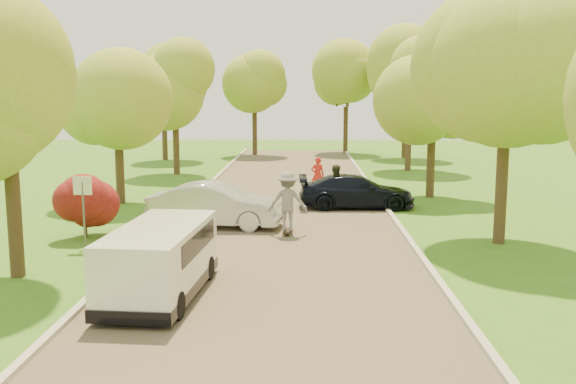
# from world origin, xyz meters

# --- Properties ---
(ground) EXTENTS (100.00, 100.00, 0.00)m
(ground) POSITION_xyz_m (0.00, 0.00, 0.00)
(ground) COLOR #356B19
(ground) RESTS_ON ground
(road) EXTENTS (8.00, 60.00, 0.01)m
(road) POSITION_xyz_m (0.00, 8.00, 0.01)
(road) COLOR #4C4438
(road) RESTS_ON ground
(curb_left) EXTENTS (0.18, 60.00, 0.12)m
(curb_left) POSITION_xyz_m (-4.05, 8.00, 0.06)
(curb_left) COLOR #B2AD9E
(curb_left) RESTS_ON ground
(curb_right) EXTENTS (0.18, 60.00, 0.12)m
(curb_right) POSITION_xyz_m (4.05, 8.00, 0.06)
(curb_right) COLOR #B2AD9E
(curb_right) RESTS_ON ground
(street_sign) EXTENTS (0.55, 0.06, 2.17)m
(street_sign) POSITION_xyz_m (-5.80, 4.00, 1.56)
(street_sign) COLOR #59595E
(street_sign) RESTS_ON ground
(red_shrub) EXTENTS (1.70, 1.70, 1.95)m
(red_shrub) POSITION_xyz_m (-6.30, 5.50, 1.10)
(red_shrub) COLOR #382619
(red_shrub) RESTS_ON ground
(tree_l_mida) EXTENTS (4.71, 4.60, 7.39)m
(tree_l_mida) POSITION_xyz_m (-6.30, 1.00, 5.17)
(tree_l_mida) COLOR #382619
(tree_l_mida) RESTS_ON ground
(tree_l_midb) EXTENTS (4.30, 4.20, 6.62)m
(tree_l_midb) POSITION_xyz_m (-6.81, 12.00, 4.59)
(tree_l_midb) COLOR #382619
(tree_l_midb) RESTS_ON ground
(tree_l_far) EXTENTS (4.92, 4.80, 7.79)m
(tree_l_far) POSITION_xyz_m (-6.39, 22.00, 5.47)
(tree_l_far) COLOR #382619
(tree_l_far) RESTS_ON ground
(tree_r_mida) EXTENTS (5.13, 5.00, 7.95)m
(tree_r_mida) POSITION_xyz_m (7.02, 5.00, 5.54)
(tree_r_mida) COLOR #382619
(tree_r_mida) RESTS_ON ground
(tree_r_midb) EXTENTS (4.51, 4.40, 7.01)m
(tree_r_midb) POSITION_xyz_m (6.60, 14.00, 4.88)
(tree_r_midb) COLOR #382619
(tree_r_midb) RESTS_ON ground
(tree_r_far) EXTENTS (5.33, 5.20, 8.34)m
(tree_r_far) POSITION_xyz_m (7.23, 24.00, 5.83)
(tree_r_far) COLOR #382619
(tree_r_far) RESTS_ON ground
(tree_bg_a) EXTENTS (5.12, 5.00, 7.72)m
(tree_bg_a) POSITION_xyz_m (-8.78, 30.00, 5.31)
(tree_bg_a) COLOR #382619
(tree_bg_a) RESTS_ON ground
(tree_bg_b) EXTENTS (5.12, 5.00, 7.95)m
(tree_bg_b) POSITION_xyz_m (8.22, 32.00, 5.54)
(tree_bg_b) COLOR #382619
(tree_bg_b) RESTS_ON ground
(tree_bg_c) EXTENTS (4.92, 4.80, 7.33)m
(tree_bg_c) POSITION_xyz_m (-2.79, 34.00, 5.02)
(tree_bg_c) COLOR #382619
(tree_bg_c) RESTS_ON ground
(tree_bg_d) EXTENTS (5.12, 5.00, 7.72)m
(tree_bg_d) POSITION_xyz_m (4.22, 36.00, 5.31)
(tree_bg_d) COLOR #382619
(tree_bg_d) RESTS_ON ground
(minivan) EXTENTS (2.03, 4.51, 1.64)m
(minivan) POSITION_xyz_m (-2.50, -0.52, 0.86)
(minivan) COLOR white
(minivan) RESTS_ON ground
(silver_sedan) EXTENTS (4.80, 2.18, 1.53)m
(silver_sedan) POSITION_xyz_m (-2.30, 7.22, 0.76)
(silver_sedan) COLOR #BBBBC0
(silver_sedan) RESTS_ON ground
(dark_sedan) EXTENTS (4.70, 1.99, 1.35)m
(dark_sedan) POSITION_xyz_m (2.87, 11.10, 0.68)
(dark_sedan) COLOR black
(dark_sedan) RESTS_ON ground
(longboard) EXTENTS (0.32, 1.01, 0.12)m
(longboard) POSITION_xyz_m (0.22, 6.11, 0.11)
(longboard) COLOR black
(longboard) RESTS_ON ground
(skateboarder) EXTENTS (1.29, 0.78, 1.95)m
(skateboarder) POSITION_xyz_m (0.22, 6.11, 1.10)
(skateboarder) COLOR slate
(skateboarder) RESTS_ON longboard
(person_striped) EXTENTS (0.64, 0.44, 1.69)m
(person_striped) POSITION_xyz_m (1.38, 15.05, 0.84)
(person_striped) COLOR red
(person_striped) RESTS_ON ground
(person_olive) EXTENTS (0.89, 0.70, 1.77)m
(person_olive) POSITION_xyz_m (2.00, 11.07, 0.88)
(person_olive) COLOR #303620
(person_olive) RESTS_ON ground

